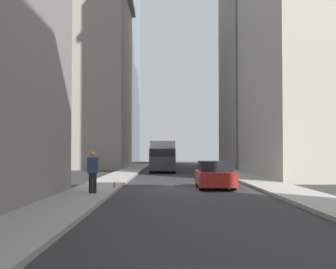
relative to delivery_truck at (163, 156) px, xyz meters
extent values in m
plane|color=#302D30|center=(-19.78, -1.40, -1.46)|extent=(135.00, 135.00, 0.00)
cube|color=#A8A399|center=(-19.78, 3.10, -1.39)|extent=(90.00, 2.20, 0.14)
cube|color=#A8A399|center=(-19.78, -5.90, -1.39)|extent=(90.00, 2.20, 0.14)
cube|color=gray|center=(9.78, -12.00, 11.88)|extent=(15.09, 10.00, 26.68)
cube|color=gray|center=(12.09, 9.20, 10.44)|extent=(15.13, 10.00, 23.79)
cube|color=silver|center=(0.91, 0.00, 0.08)|extent=(4.60, 2.25, 2.60)
cube|color=#38383D|center=(-2.29, 0.00, -0.27)|extent=(1.90, 2.25, 1.90)
cube|color=black|center=(-2.29, 0.00, 0.33)|extent=(1.92, 2.09, 0.64)
cylinder|color=black|center=(-2.29, -0.99, -1.02)|extent=(0.88, 0.28, 0.88)
cylinder|color=black|center=(-2.29, 0.98, -1.02)|extent=(0.88, 0.28, 0.88)
cylinder|color=black|center=(2.31, -0.99, -1.02)|extent=(0.88, 0.28, 0.88)
cylinder|color=black|center=(2.31, 0.98, -1.02)|extent=(0.88, 0.28, 0.88)
cube|color=maroon|center=(-19.32, -2.80, -0.93)|extent=(4.30, 1.78, 0.70)
cube|color=black|center=(-19.52, -2.80, -0.31)|extent=(2.10, 1.58, 0.54)
cylinder|color=black|center=(-17.97, -3.58, -1.14)|extent=(0.64, 0.22, 0.64)
cylinder|color=black|center=(-17.97, -2.02, -1.14)|extent=(0.64, 0.22, 0.64)
cylinder|color=black|center=(-20.67, -3.58, -1.14)|extent=(0.64, 0.22, 0.64)
cylinder|color=black|center=(-20.67, -2.02, -1.14)|extent=(0.64, 0.22, 0.64)
cylinder|color=black|center=(-23.79, 2.68, -0.89)|extent=(0.16, 0.16, 0.85)
cylinder|color=black|center=(-23.79, 2.85, -0.89)|extent=(0.16, 0.16, 0.85)
cube|color=navy|center=(-23.79, 2.76, -0.15)|extent=(0.26, 0.44, 0.64)
sphere|color=tan|center=(-23.79, 2.76, 0.32)|extent=(0.22, 0.22, 0.22)
cylinder|color=brown|center=(-20.65, 2.20, -1.22)|extent=(0.07, 0.07, 0.20)
cylinder|color=brown|center=(-20.65, 2.20, -1.08)|extent=(0.03, 0.03, 0.07)
camera|label=1|loc=(-44.19, -0.31, 0.42)|focal=52.00mm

